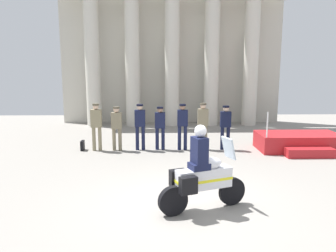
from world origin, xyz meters
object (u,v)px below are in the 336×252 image
object	(u,v)px
officer_in_row_0	(96,123)
officer_in_row_1	(117,125)
officer_in_row_5	(203,122)
officer_in_row_3	(160,125)
officer_in_row_4	(182,123)
motorcycle_with_rider	(201,175)
officer_in_row_6	(225,124)
briefcase_on_ground	(83,145)
reviewing_stand	(299,142)
officer_in_row_2	(140,123)

from	to	relation	value
officer_in_row_0	officer_in_row_1	world-z (taller)	officer_in_row_0
officer_in_row_5	officer_in_row_3	bearing A→B (deg)	-0.33
officer_in_row_0	officer_in_row_1	size ratio (longest dim) A/B	1.07
officer_in_row_4	motorcycle_with_rider	distance (m)	5.38
officer_in_row_1	officer_in_row_6	distance (m)	4.02
officer_in_row_4	motorcycle_with_rider	xyz separation A→B (m)	(0.04, -5.38, -0.22)
officer_in_row_6	officer_in_row_0	bearing A→B (deg)	0.79
briefcase_on_ground	officer_in_row_4	bearing A→B (deg)	-0.30
officer_in_row_0	officer_in_row_3	distance (m)	2.33
officer_in_row_5	briefcase_on_ground	size ratio (longest dim) A/B	4.85
reviewing_stand	officer_in_row_0	bearing A→B (deg)	178.77
reviewing_stand	briefcase_on_ground	xyz separation A→B (m)	(-8.03, 0.22, -0.12)
motorcycle_with_rider	officer_in_row_5	bearing A→B (deg)	61.43
officer_in_row_1	briefcase_on_ground	xyz separation A→B (m)	(-1.29, 0.04, -0.78)
officer_in_row_6	officer_in_row_3	bearing A→B (deg)	-1.15
officer_in_row_0	motorcycle_with_rider	size ratio (longest dim) A/B	0.88
officer_in_row_2	officer_in_row_3	world-z (taller)	officer_in_row_2
officer_in_row_1	officer_in_row_4	xyz separation A→B (m)	(2.42, 0.02, 0.05)
motorcycle_with_rider	officer_in_row_2	bearing A→B (deg)	85.55
officer_in_row_1	officer_in_row_6	size ratio (longest dim) A/B	0.99
reviewing_stand	officer_in_row_4	bearing A→B (deg)	177.35
officer_in_row_0	officer_in_row_5	xyz separation A→B (m)	(3.92, 0.08, 0.00)
officer_in_row_5	reviewing_stand	bearing A→B (deg)	176.44
officer_in_row_0	motorcycle_with_rider	distance (m)	6.23
reviewing_stand	officer_in_row_2	bearing A→B (deg)	177.77
reviewing_stand	officer_in_row_1	size ratio (longest dim) A/B	1.82
officer_in_row_1	officer_in_row_3	bearing A→B (deg)	-176.70
officer_in_row_2	officer_in_row_3	xyz separation A→B (m)	(0.74, 0.03, -0.06)
officer_in_row_3	officer_in_row_2	bearing A→B (deg)	2.90
briefcase_on_ground	officer_in_row_6	bearing A→B (deg)	-0.22
officer_in_row_6	officer_in_row_2	bearing A→B (deg)	-0.21
officer_in_row_3	motorcycle_with_rider	bearing A→B (deg)	99.46
reviewing_stand	officer_in_row_4	xyz separation A→B (m)	(-4.31, 0.20, 0.72)
officer_in_row_5	briefcase_on_ground	xyz separation A→B (m)	(-4.47, -0.02, -0.85)
officer_in_row_1	briefcase_on_ground	bearing A→B (deg)	-1.40
officer_in_row_2	officer_in_row_5	size ratio (longest dim) A/B	0.98
officer_in_row_5	briefcase_on_ground	distance (m)	4.55
officer_in_row_4	officer_in_row_5	xyz separation A→B (m)	(0.76, 0.04, 0.02)
officer_in_row_2	officer_in_row_6	xyz separation A→B (m)	(3.16, -0.03, -0.04)
officer_in_row_5	motorcycle_with_rider	size ratio (longest dim) A/B	0.88
officer_in_row_5	motorcycle_with_rider	bearing A→B (deg)	82.81
officer_in_row_2	briefcase_on_ground	xyz separation A→B (m)	(-2.15, -0.01, -0.83)
officer_in_row_2	motorcycle_with_rider	size ratio (longest dim) A/B	0.86
reviewing_stand	officer_in_row_6	size ratio (longest dim) A/B	1.80
briefcase_on_ground	officer_in_row_3	bearing A→B (deg)	0.85
officer_in_row_1	briefcase_on_ground	world-z (taller)	officer_in_row_1
officer_in_row_1	officer_in_row_2	distance (m)	0.86
reviewing_stand	officer_in_row_2	size ratio (longest dim) A/B	1.73
reviewing_stand	officer_in_row_5	xyz separation A→B (m)	(-3.55, 0.24, 0.73)
officer_in_row_6	briefcase_on_ground	xyz separation A→B (m)	(-5.31, 0.02, -0.79)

